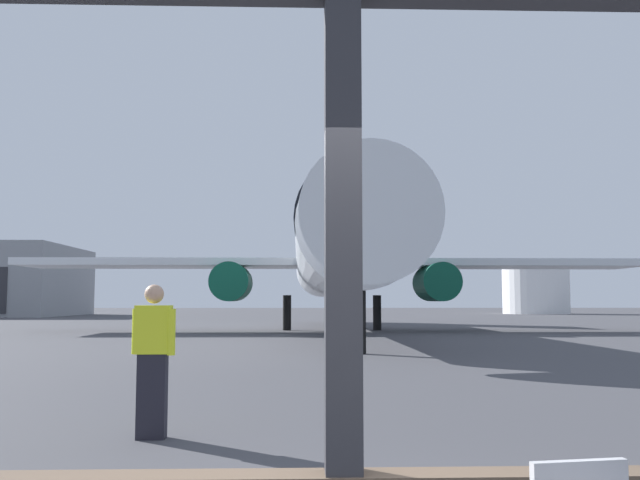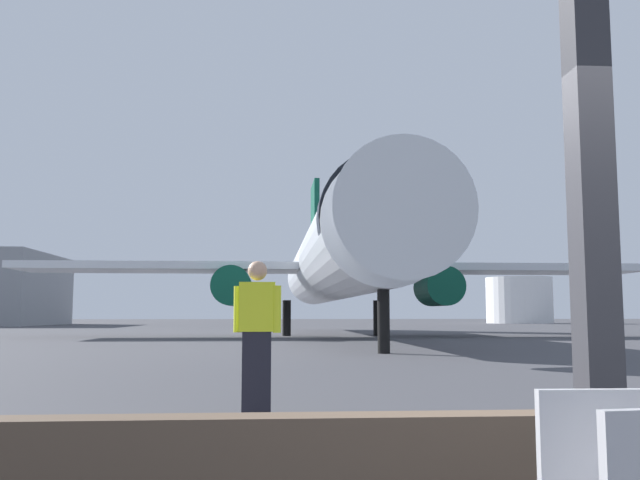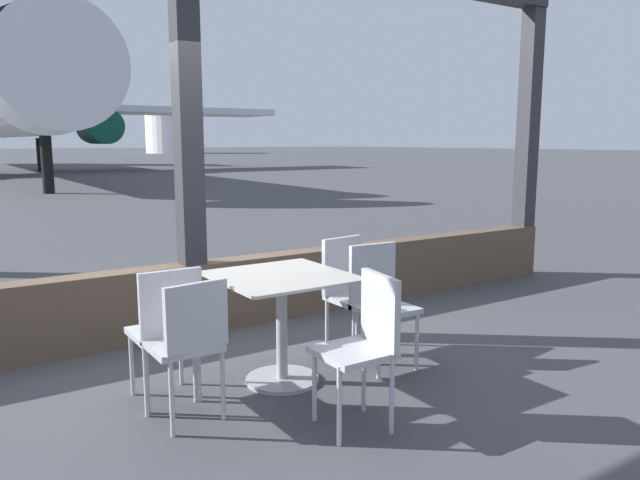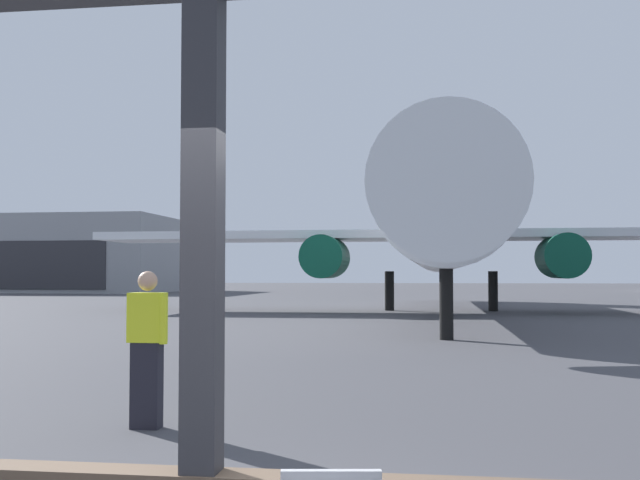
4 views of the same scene
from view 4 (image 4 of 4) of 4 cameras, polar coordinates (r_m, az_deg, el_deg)
name	(u,v)px [view 4 (image 4 of 4)]	position (r m, az deg, el deg)	size (l,w,h in m)	color
ground_plane	(411,305)	(44.22, 6.68, -4.72)	(220.00, 220.00, 0.00)	#424247
window_frame	(202,357)	(4.38, -8.60, -8.47)	(9.07, 0.24, 3.51)	brown
airplane	(441,228)	(34.87, 8.81, 0.89)	(31.67, 35.83, 10.71)	silver
ground_crew_worker	(147,347)	(8.96, -12.51, -7.60)	(0.53, 0.28, 1.74)	black
distant_hangar	(71,255)	(81.97, -17.74, -1.06)	(21.13, 16.87, 7.26)	gray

